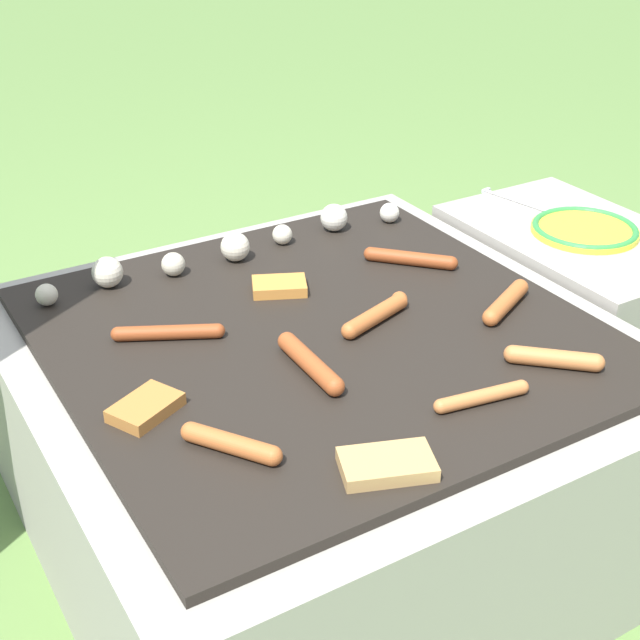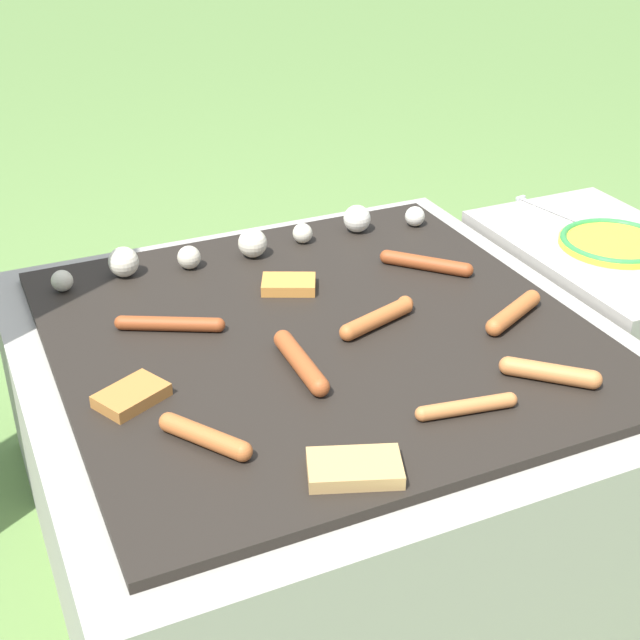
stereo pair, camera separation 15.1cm
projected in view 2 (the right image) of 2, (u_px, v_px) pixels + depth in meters
ground_plane at (320, 521)px, 1.73m from camera, size 14.00×14.00×0.00m
grill at (320, 433)px, 1.62m from camera, size 1.00×1.00×0.43m
side_ledge at (594, 334)px, 1.93m from camera, size 0.36×0.55×0.43m
sausage_back_left at (378, 318)px, 1.53m from camera, size 0.17×0.07×0.03m
sausage_back_center at (467, 407)px, 1.30m from camera, size 0.16×0.04×0.02m
sausage_mid_right at (170, 324)px, 1.51m from camera, size 0.17×0.10×0.02m
sausage_front_right at (514, 312)px, 1.54m from camera, size 0.15×0.09×0.03m
sausage_back_right at (205, 436)px, 1.23m from camera, size 0.10×0.14×0.03m
sausage_front_center at (426, 263)px, 1.72m from camera, size 0.14×0.14×0.03m
sausage_mid_left at (301, 362)px, 1.40m from camera, size 0.03×0.18×0.03m
sausage_front_left at (550, 373)px, 1.37m from camera, size 0.12×0.12×0.03m
bread_slice_right at (132, 396)px, 1.33m from camera, size 0.12×0.11×0.02m
bread_slice_center at (289, 284)px, 1.65m from camera, size 0.12×0.10×0.02m
bread_slice_left at (355, 468)px, 1.18m from camera, size 0.14×0.11×0.02m
mushroom_row at (249, 242)px, 1.77m from camera, size 0.78×0.08×0.06m
plate_colorful at (614, 242)px, 1.81m from camera, size 0.22×0.22×0.02m
fork_utensil at (545, 208)px, 1.99m from camera, size 0.05×0.18×0.01m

